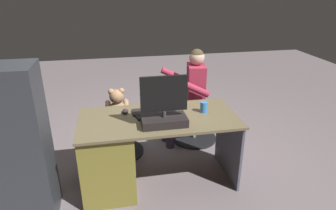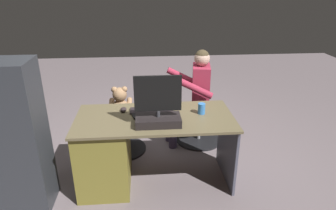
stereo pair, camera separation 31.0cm
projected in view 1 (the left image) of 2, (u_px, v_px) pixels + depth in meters
The scene contains 12 objects.
ground_plane at pixel (154, 161), 3.38m from camera, with size 10.00×10.00×0.00m, color #685C60.
desk at pixel (118, 152), 2.85m from camera, with size 1.49×0.72×0.71m.
monitor at pixel (164, 112), 2.60m from camera, with size 0.41×0.22×0.45m.
keyboard at pixel (154, 111), 2.90m from camera, with size 0.42×0.14×0.02m, color black.
computer_mouse at pixel (125, 111), 2.87m from camera, with size 0.06×0.10×0.04m, color #2B2223.
cup at pixel (204, 107), 2.88m from camera, with size 0.07×0.07×0.10m, color #3372BF.
tv_remote at pixel (138, 117), 2.78m from camera, with size 0.04×0.15×0.02m, color black.
office_chair_teddy at pixel (119, 134), 3.46m from camera, with size 0.55×0.55×0.44m.
teddy_bear at pixel (117, 106), 3.34m from camera, with size 0.26×0.27×0.37m.
visitor_chair at pixel (194, 122), 3.77m from camera, with size 0.57×0.57×0.44m.
person at pixel (190, 90), 3.58m from camera, with size 0.55×0.53×1.17m.
equipment_rack at pixel (19, 147), 2.38m from camera, with size 0.44×0.36×1.34m, color #2C2F34.
Camera 1 is at (0.40, 2.84, 1.91)m, focal length 31.78 mm.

